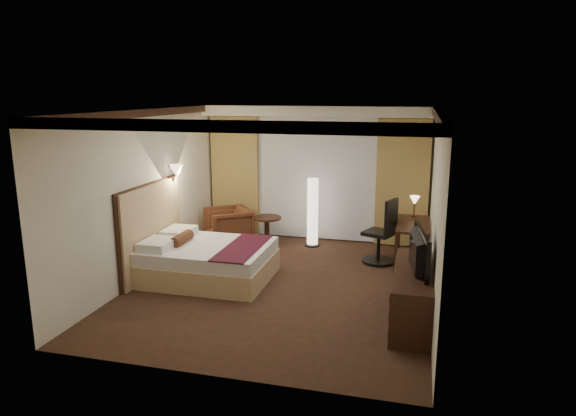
% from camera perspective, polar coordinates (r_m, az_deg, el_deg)
% --- Properties ---
extents(floor, '(4.50, 5.50, 0.01)m').
position_cam_1_polar(floor, '(8.16, -0.71, -8.51)').
color(floor, '#302212').
rests_on(floor, ground).
extents(ceiling, '(4.50, 5.50, 0.01)m').
position_cam_1_polar(ceiling, '(7.60, -0.77, 10.81)').
color(ceiling, white).
rests_on(ceiling, back_wall).
extents(back_wall, '(4.50, 0.02, 2.70)m').
position_cam_1_polar(back_wall, '(10.40, 3.24, 3.85)').
color(back_wall, white).
rests_on(back_wall, floor).
extents(left_wall, '(0.02, 5.50, 2.70)m').
position_cam_1_polar(left_wall, '(8.62, -15.33, 1.55)').
color(left_wall, white).
rests_on(left_wall, floor).
extents(right_wall, '(0.02, 5.50, 2.70)m').
position_cam_1_polar(right_wall, '(7.51, 16.06, -0.11)').
color(right_wall, white).
rests_on(right_wall, floor).
extents(crown_molding, '(4.50, 5.50, 0.12)m').
position_cam_1_polar(crown_molding, '(7.61, -0.76, 10.36)').
color(crown_molding, black).
rests_on(crown_molding, ceiling).
extents(soffit, '(4.50, 0.50, 0.20)m').
position_cam_1_polar(soffit, '(10.04, 3.04, 10.70)').
color(soffit, white).
rests_on(soffit, ceiling).
extents(curtain_sheer, '(2.48, 0.04, 2.45)m').
position_cam_1_polar(curtain_sheer, '(10.34, 3.14, 3.24)').
color(curtain_sheer, silver).
rests_on(curtain_sheer, back_wall).
extents(curtain_left_drape, '(1.00, 0.14, 2.45)m').
position_cam_1_polar(curtain_left_drape, '(10.74, -5.86, 3.55)').
color(curtain_left_drape, tan).
rests_on(curtain_left_drape, back_wall).
extents(curtain_right_drape, '(1.00, 0.14, 2.45)m').
position_cam_1_polar(curtain_right_drape, '(10.09, 12.59, 2.71)').
color(curtain_right_drape, tan).
rests_on(curtain_right_drape, back_wall).
extents(wall_sconce, '(0.24, 0.24, 0.24)m').
position_cam_1_polar(wall_sconce, '(9.14, -12.29, 4.05)').
color(wall_sconce, white).
rests_on(wall_sconce, left_wall).
extents(bed, '(1.96, 1.53, 0.57)m').
position_cam_1_polar(bed, '(8.41, -8.80, -5.92)').
color(bed, white).
rests_on(bed, floor).
extents(headboard, '(0.12, 1.83, 1.50)m').
position_cam_1_polar(headboard, '(8.71, -14.90, -2.37)').
color(headboard, tan).
rests_on(headboard, floor).
extents(armchair, '(1.10, 1.11, 0.84)m').
position_cam_1_polar(armchair, '(10.06, -6.66, -1.94)').
color(armchair, '#4E2217').
rests_on(armchair, floor).
extents(side_table, '(0.56, 0.56, 0.61)m').
position_cam_1_polar(side_table, '(9.96, -2.35, -2.70)').
color(side_table, black).
rests_on(side_table, floor).
extents(floor_lamp, '(0.28, 0.28, 1.35)m').
position_cam_1_polar(floor_lamp, '(9.98, 2.76, -0.48)').
color(floor_lamp, white).
rests_on(floor_lamp, floor).
extents(desk, '(0.55, 1.27, 0.75)m').
position_cam_1_polar(desk, '(9.22, 13.62, -3.89)').
color(desk, black).
rests_on(desk, floor).
extents(desk_lamp, '(0.18, 0.18, 0.34)m').
position_cam_1_polar(desk_lamp, '(9.55, 13.85, 0.06)').
color(desk_lamp, '#FFD899').
rests_on(desk_lamp, desk).
extents(office_chair, '(0.73, 0.73, 1.17)m').
position_cam_1_polar(office_chair, '(9.13, 10.09, -2.49)').
color(office_chair, black).
rests_on(office_chair, floor).
extents(dresser, '(0.50, 1.81, 0.70)m').
position_cam_1_polar(dresser, '(7.04, 13.64, -9.36)').
color(dresser, black).
rests_on(dresser, floor).
extents(television, '(0.79, 1.19, 0.15)m').
position_cam_1_polar(television, '(6.82, 13.69, -4.11)').
color(television, black).
rests_on(television, dresser).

